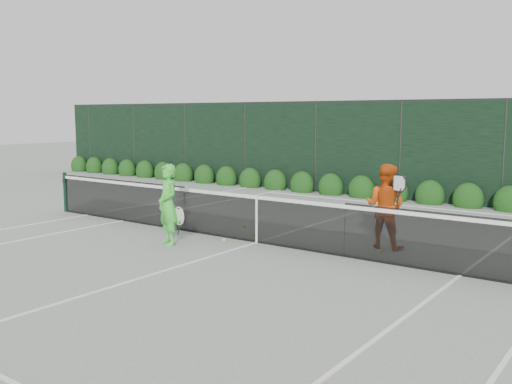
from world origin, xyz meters
The scene contains 8 objects.
ground centered at (0.00, 0.00, 0.00)m, with size 80.00×80.00×0.00m, color gray.
tennis_net centered at (-0.02, 0.00, 0.53)m, with size 12.90×0.10×1.07m.
player_woman centered at (-1.35, -1.18, 0.82)m, with size 0.70×0.58×1.63m.
player_man centered at (2.30, 1.13, 0.84)m, with size 0.91×0.64×1.67m.
court_lines centered at (0.00, 0.00, 0.01)m, with size 11.03×23.83×0.01m.
windscreen_fence centered at (0.00, -2.71, 1.51)m, with size 32.00×21.07×3.06m.
hedge_row centered at (0.00, 7.15, 0.23)m, with size 31.66×0.65×0.94m.
tennis_balls centered at (0.05, 0.49, 0.03)m, with size 3.63×1.50×0.07m.
Camera 1 is at (6.74, -9.26, 2.62)m, focal length 40.00 mm.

